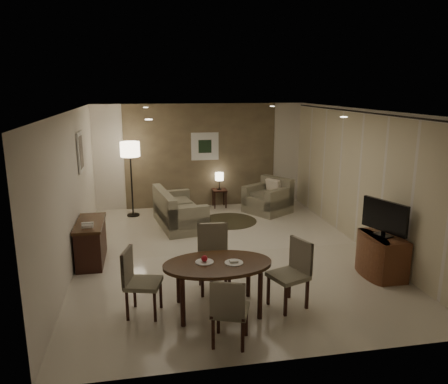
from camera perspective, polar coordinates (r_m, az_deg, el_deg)
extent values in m
cube|color=beige|center=(8.51, 0.25, -7.86)|extent=(5.50, 7.00, 0.00)
cube|color=white|center=(7.94, 0.27, 10.60)|extent=(5.50, 7.00, 0.00)
cube|color=#7A694C|center=(11.52, -3.02, 4.76)|extent=(5.50, 0.00, 2.70)
cube|color=silver|center=(8.08, -19.27, 0.21)|extent=(0.00, 7.00, 2.70)
cube|color=silver|center=(9.04, 17.66, 1.69)|extent=(0.00, 7.00, 2.70)
cube|color=#7A694C|center=(11.50, -3.01, 4.75)|extent=(3.96, 0.03, 2.70)
cylinder|color=black|center=(8.84, 17.85, 9.88)|extent=(0.03, 6.80, 0.03)
cube|color=silver|center=(11.46, -2.51, 5.98)|extent=(0.72, 0.03, 0.72)
cube|color=black|center=(11.44, -2.50, 5.97)|extent=(0.34, 0.01, 0.34)
cube|color=silver|center=(9.16, -18.25, 4.98)|extent=(0.03, 0.60, 0.80)
cube|color=gray|center=(9.15, -18.16, 4.98)|extent=(0.01, 0.46, 0.64)
cylinder|color=white|center=(6.00, -9.82, 9.31)|extent=(0.10, 0.10, 0.01)
cylinder|color=white|center=(6.66, 15.38, 9.43)|extent=(0.10, 0.10, 0.01)
cylinder|color=white|center=(9.60, -10.20, 10.82)|extent=(0.10, 0.10, 0.01)
cylinder|color=white|center=(10.02, 6.32, 11.05)|extent=(0.10, 0.10, 0.01)
cylinder|color=white|center=(6.18, -2.57, -9.13)|extent=(0.26, 0.26, 0.02)
cylinder|color=white|center=(6.15, 1.30, -9.22)|extent=(0.26, 0.26, 0.02)
sphere|color=red|center=(6.16, -2.58, -8.67)|extent=(0.09, 0.09, 0.09)
cube|color=white|center=(6.14, 1.30, -9.02)|extent=(0.12, 0.08, 0.03)
cylinder|color=#3B3421|center=(10.40, 0.63, -3.79)|extent=(1.32, 1.32, 0.01)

